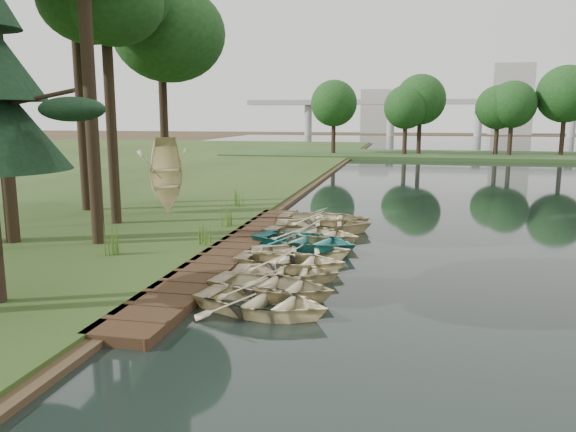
% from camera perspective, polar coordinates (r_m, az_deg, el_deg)
% --- Properties ---
extents(ground, '(300.00, 300.00, 0.00)m').
position_cam_1_polar(ground, '(19.01, -1.20, -4.39)').
color(ground, '#3D2F1D').
extents(boardwalk, '(1.60, 16.00, 0.30)m').
position_cam_1_polar(boardwalk, '(19.39, -5.82, -3.70)').
color(boardwalk, '#332214').
rests_on(boardwalk, ground).
extents(peninsula, '(50.00, 14.00, 0.45)m').
position_cam_1_polar(peninsula, '(68.17, 15.24, 5.97)').
color(peninsula, '#2B471F').
rests_on(peninsula, ground).
extents(far_trees, '(45.60, 5.60, 8.80)m').
position_cam_1_polar(far_trees, '(67.93, 12.62, 11.30)').
color(far_trees, black).
rests_on(far_trees, peninsula).
extents(bridge, '(95.90, 4.00, 8.60)m').
position_cam_1_polar(bridge, '(138.17, 15.63, 10.73)').
color(bridge, '#A5A5A0').
rests_on(bridge, ground).
extents(building_a, '(10.00, 8.00, 18.00)m').
position_cam_1_polar(building_a, '(160.06, 21.67, 10.96)').
color(building_a, '#A5A5A0').
rests_on(building_a, ground).
extents(building_b, '(8.00, 8.00, 12.00)m').
position_cam_1_polar(building_b, '(163.17, 8.91, 10.45)').
color(building_b, '#A5A5A0').
rests_on(building_b, ground).
extents(rowboat_0, '(3.90, 3.17, 0.71)m').
position_cam_1_polar(rowboat_0, '(13.73, -2.66, -8.40)').
color(rowboat_0, beige).
rests_on(rowboat_0, water).
extents(rowboat_1, '(3.89, 3.11, 0.72)m').
position_cam_1_polar(rowboat_1, '(14.94, -1.62, -6.82)').
color(rowboat_1, beige).
rests_on(rowboat_1, water).
extents(rowboat_2, '(3.23, 2.38, 0.65)m').
position_cam_1_polar(rowboat_2, '(16.31, -0.20, -5.50)').
color(rowboat_2, beige).
rests_on(rowboat_2, water).
extents(rowboat_3, '(3.71, 2.80, 0.73)m').
position_cam_1_polar(rowboat_3, '(17.46, 0.20, -4.31)').
color(rowboat_3, beige).
rests_on(rowboat_3, water).
extents(rowboat_4, '(3.82, 3.08, 0.70)m').
position_cam_1_polar(rowboat_4, '(18.64, 1.29, -3.42)').
color(rowboat_4, beige).
rests_on(rowboat_4, water).
extents(rowboat_5, '(4.70, 4.01, 0.82)m').
position_cam_1_polar(rowboat_5, '(19.95, 1.74, -2.34)').
color(rowboat_5, teal).
rests_on(rowboat_5, water).
extents(rowboat_6, '(4.50, 3.78, 0.80)m').
position_cam_1_polar(rowboat_6, '(21.26, 2.43, -1.60)').
color(rowboat_6, beige).
rests_on(rowboat_6, water).
extents(rowboat_7, '(4.31, 3.35, 0.82)m').
position_cam_1_polar(rowboat_7, '(23.00, 3.64, -0.68)').
color(rowboat_7, beige).
rests_on(rowboat_7, water).
extents(rowboat_8, '(4.10, 3.01, 0.83)m').
position_cam_1_polar(rowboat_8, '(24.39, 3.66, -0.05)').
color(rowboat_8, beige).
rests_on(rowboat_8, water).
extents(stored_rowboat, '(4.30, 4.14, 0.73)m').
position_cam_1_polar(stored_rowboat, '(26.78, -12.22, 1.09)').
color(stored_rowboat, beige).
rests_on(stored_rowboat, bank).
extents(tree_6, '(5.16, 5.16, 11.41)m').
position_cam_1_polar(tree_6, '(30.20, -12.87, 18.83)').
color(tree_6, black).
rests_on(tree_6, bank).
extents(reeds_0, '(0.60, 0.60, 1.07)m').
position_cam_1_polar(reeds_0, '(19.05, -17.51, -2.25)').
color(reeds_0, '#3F661E').
rests_on(reeds_0, bank).
extents(reeds_1, '(0.60, 0.60, 0.87)m').
position_cam_1_polar(reeds_1, '(20.07, -8.64, -1.57)').
color(reeds_1, '#3F661E').
rests_on(reeds_1, bank).
extents(reeds_2, '(0.60, 0.60, 0.92)m').
position_cam_1_polar(reeds_2, '(23.13, -6.21, 0.10)').
color(reeds_2, '#3F661E').
rests_on(reeds_2, bank).
extents(reeds_3, '(0.60, 0.60, 0.87)m').
position_cam_1_polar(reeds_3, '(28.15, -5.05, 1.86)').
color(reeds_3, '#3F661E').
rests_on(reeds_3, bank).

